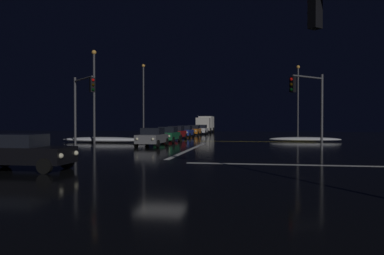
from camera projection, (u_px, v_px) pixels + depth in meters
The scene contains 19 objects.
ground at pixel (161, 163), 19.14m from camera, with size 120.00×120.00×0.10m, color black.
stop_line_north at pixel (191, 149), 28.25m from camera, with size 0.35×15.91×0.01m.
centre_line_ns at pixel (209, 141), 39.69m from camera, with size 22.00×0.15×0.01m.
crosswalk_bar_east at pixel (352, 166), 17.60m from camera, with size 15.91×0.40×0.01m.
snow_bank_left_curb at pixel (104, 140), 37.10m from camera, with size 8.85×1.50×0.55m.
snow_bank_right_curb at pixel (305, 139), 38.93m from camera, with size 7.37×1.50×0.47m.
sedan_gray at pixel (152, 137), 31.38m from camera, with size 2.02×4.33×1.57m.
sedan_green at pixel (168, 134), 37.45m from camera, with size 2.02×4.33×1.57m.
sedan_red at pixel (176, 133), 43.39m from camera, with size 2.02×4.33×1.57m.
sedan_blue at pixel (185, 131), 49.25m from camera, with size 2.02×4.33×1.57m.
sedan_orange at pixel (194, 130), 55.93m from camera, with size 2.02×4.33×1.57m.
sedan_white at pixel (201, 129), 61.33m from camera, with size 2.02×4.33×1.57m.
box_truck at pixel (206, 124), 69.15m from camera, with size 2.68×8.28×3.08m.
sedan_black_crossing at pixel (22, 152), 16.06m from camera, with size 4.33×2.02×1.57m.
traffic_signal_nw at pixel (82, 98), 28.76m from camera, with size 3.07×3.07×5.70m.
traffic_signal_ne at pixel (309, 98), 26.13m from camera, with size 2.62×2.62×5.54m.
streetlamp_left_near at pixel (94, 90), 35.40m from camera, with size 0.44×0.44×8.94m.
streetlamp_left_far at pixel (143, 95), 51.17m from camera, with size 0.44×0.44×10.02m.
streetlamp_right_far at pixel (298, 96), 47.75m from camera, with size 0.44×0.44×9.35m.
Camera 1 is at (4.76, -18.58, 2.12)m, focal length 34.68 mm.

